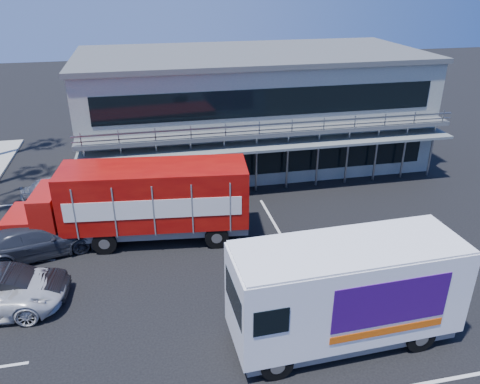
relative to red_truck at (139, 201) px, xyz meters
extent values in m
plane|color=black|center=(4.77, -5.09, -2.09)|extent=(120.00, 120.00, 0.00)
cube|color=gray|center=(7.77, 9.91, 1.41)|extent=(22.00, 10.00, 7.00)
cube|color=#515454|center=(7.77, 9.91, 5.06)|extent=(22.40, 10.40, 0.30)
cube|color=#515454|center=(7.77, 4.31, 1.51)|extent=(22.00, 1.20, 0.25)
cube|color=gray|center=(7.77, 3.76, 2.01)|extent=(22.00, 0.08, 0.90)
cube|color=slate|center=(7.77, 4.01, 0.81)|extent=(22.00, 1.80, 0.15)
cube|color=black|center=(7.77, 4.89, -0.49)|extent=(20.00, 0.06, 1.60)
cube|color=black|center=(7.77, 4.89, 3.11)|extent=(20.00, 0.06, 1.60)
cube|color=#A5120D|center=(-5.37, 0.60, -1.00)|extent=(1.78, 2.59, 1.30)
cube|color=#A5120D|center=(-4.18, 0.46, -0.41)|extent=(1.38, 2.81, 2.28)
cube|color=black|center=(-4.18, 0.46, 0.24)|extent=(0.31, 2.29, 0.76)
cube|color=#AD120A|center=(0.77, -0.09, 0.30)|extent=(8.92, 3.65, 2.82)
cube|color=slate|center=(0.77, -0.09, -1.38)|extent=(8.87, 3.24, 0.33)
cube|color=white|center=(0.62, -1.44, 0.19)|extent=(7.93, 0.91, 0.92)
cube|color=white|center=(0.92, 1.27, 0.19)|extent=(7.93, 0.91, 0.92)
cylinder|color=black|center=(-5.18, -0.63, -1.52)|extent=(1.15, 0.40, 1.13)
cylinder|color=black|center=(-4.91, 1.74, -1.52)|extent=(1.15, 0.40, 1.13)
cylinder|color=black|center=(-1.73, -1.01, -1.52)|extent=(1.15, 0.40, 1.13)
cylinder|color=black|center=(-1.47, 1.36, -1.52)|extent=(1.15, 0.40, 1.13)
cylinder|color=black|center=(3.44, -1.58, -1.52)|extent=(1.15, 0.40, 1.13)
cylinder|color=black|center=(3.70, 0.79, -1.52)|extent=(1.15, 0.40, 1.13)
cube|color=white|center=(6.77, -8.56, 0.11)|extent=(7.95, 2.95, 3.15)
cube|color=slate|center=(6.77, -8.56, -1.64)|extent=(7.63, 2.67, 0.39)
cube|color=black|center=(2.86, -8.68, 0.44)|extent=(0.13, 2.21, 1.07)
cube|color=white|center=(6.77, -8.56, 1.71)|extent=(7.79, 2.89, 0.09)
cube|color=#370B63|center=(7.71, -9.89, 0.33)|extent=(4.05, 0.16, 1.69)
cube|color=#370B63|center=(7.63, -7.16, 0.33)|extent=(4.05, 0.16, 1.69)
cube|color=#F2590C|center=(7.71, -9.90, -0.79)|extent=(4.05, 0.15, 0.28)
cylinder|color=black|center=(4.00, -9.84, -1.55)|extent=(1.09, 0.31, 1.08)
cylinder|color=black|center=(3.92, -7.46, -1.55)|extent=(1.09, 0.31, 1.08)
cylinder|color=black|center=(9.17, -9.67, -1.55)|extent=(1.09, 0.31, 1.08)
cylinder|color=black|center=(9.09, -7.29, -1.55)|extent=(1.09, 0.31, 1.08)
imported|color=black|center=(-5.20, -3.89, -1.37)|extent=(4.41, 1.75, 1.43)
imported|color=#2B2F39|center=(-4.73, -0.37, -1.29)|extent=(5.87, 3.60, 1.59)
imported|color=gray|center=(-4.73, 5.71, -1.43)|extent=(4.17, 2.70, 1.32)
camera|label=1|loc=(0.52, -20.53, 9.81)|focal=35.00mm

